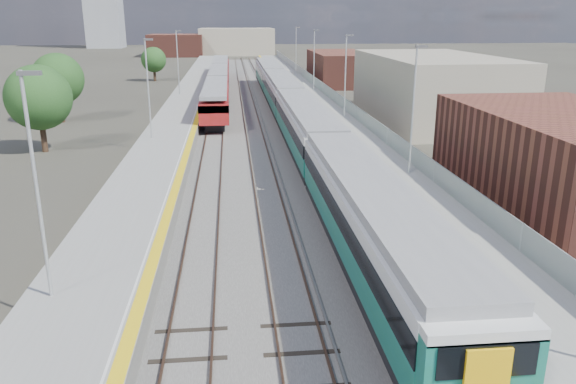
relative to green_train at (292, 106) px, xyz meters
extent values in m
plane|color=#47443A|center=(-1.50, 9.18, -2.25)|extent=(320.00, 320.00, 0.00)
cube|color=#565451|center=(-3.75, 11.68, -2.22)|extent=(10.50, 155.00, 0.06)
cube|color=#4C3323|center=(-0.72, 14.18, -2.14)|extent=(0.07, 160.00, 0.14)
cube|color=#4C3323|center=(0.72, 14.18, -2.14)|extent=(0.07, 160.00, 0.14)
cube|color=#4C3323|center=(-4.22, 14.18, -2.14)|extent=(0.07, 160.00, 0.14)
cube|color=#4C3323|center=(-2.78, 14.18, -2.14)|extent=(0.07, 160.00, 0.14)
cube|color=#4C3323|center=(-7.72, 14.18, -2.14)|extent=(0.07, 160.00, 0.14)
cube|color=#4C3323|center=(-6.28, 14.18, -2.14)|extent=(0.07, 160.00, 0.14)
cube|color=gray|center=(-1.05, 14.18, -2.15)|extent=(0.08, 160.00, 0.10)
cube|color=gray|center=(-2.45, 14.18, -2.15)|extent=(0.08, 160.00, 0.10)
cube|color=slate|center=(3.75, 11.68, -1.75)|extent=(4.70, 155.00, 1.00)
cube|color=gray|center=(3.75, 11.68, -1.25)|extent=(4.70, 155.00, 0.03)
cube|color=yellow|center=(1.65, 11.68, -1.23)|extent=(0.40, 155.00, 0.01)
cube|color=gray|center=(5.95, 11.68, -0.65)|extent=(0.06, 155.00, 1.20)
cylinder|color=#9EA0A3|center=(5.10, -18.82, 2.52)|extent=(0.12, 0.12, 7.50)
cube|color=#4C4C4F|center=(5.35, -18.82, 6.17)|extent=(0.70, 0.18, 0.14)
cylinder|color=#9EA0A3|center=(5.10, 1.18, 2.52)|extent=(0.12, 0.12, 7.50)
cube|color=#4C4C4F|center=(5.35, 1.18, 6.17)|extent=(0.70, 0.18, 0.14)
cylinder|color=#9EA0A3|center=(5.10, 21.18, 2.52)|extent=(0.12, 0.12, 7.50)
cube|color=#4C4C4F|center=(5.35, 21.18, 6.17)|extent=(0.70, 0.18, 0.14)
cylinder|color=#9EA0A3|center=(5.10, 41.18, 2.52)|extent=(0.12, 0.12, 7.50)
cube|color=#4C4C4F|center=(5.35, 41.18, 6.17)|extent=(0.70, 0.18, 0.14)
cube|color=slate|center=(-10.55, 11.68, -1.75)|extent=(4.30, 155.00, 1.00)
cube|color=gray|center=(-10.55, 11.68, -1.25)|extent=(4.30, 155.00, 0.03)
cube|color=yellow|center=(-8.65, 11.68, -1.23)|extent=(0.45, 155.00, 0.01)
cube|color=silver|center=(-9.00, 11.68, -1.23)|extent=(0.08, 155.00, 0.01)
cylinder|color=#9EA0A3|center=(-11.70, -32.82, 2.52)|extent=(0.12, 0.12, 7.50)
cube|color=#4C4C4F|center=(-11.45, -32.82, 6.17)|extent=(0.70, 0.18, 0.14)
cylinder|color=#9EA0A3|center=(-11.70, -6.82, 2.52)|extent=(0.12, 0.12, 7.50)
cube|color=#4C4C4F|center=(-11.45, -6.82, 6.17)|extent=(0.70, 0.18, 0.14)
cylinder|color=#9EA0A3|center=(-11.70, 19.18, 2.52)|extent=(0.12, 0.12, 7.50)
cube|color=#4C4C4F|center=(-11.45, 19.18, 6.17)|extent=(0.70, 0.18, 0.14)
cube|color=brown|center=(12.50, -22.82, 0.35)|extent=(9.00, 16.00, 5.20)
cube|color=#A39883|center=(14.50, 4.18, 0.95)|extent=(11.00, 22.00, 6.40)
cube|color=brown|center=(11.50, 37.18, 0.15)|extent=(8.00, 18.00, 4.80)
cube|color=#A39883|center=(-3.50, 109.18, 1.25)|extent=(20.00, 14.00, 7.00)
cube|color=brown|center=(-19.50, 104.18, 0.55)|extent=(14.00, 12.00, 5.60)
cube|color=black|center=(0.00, -30.02, -1.36)|extent=(2.74, 19.66, 0.46)
cube|color=#136548|center=(0.00, -30.02, -0.56)|extent=(2.84, 19.66, 1.15)
cube|color=black|center=(0.00, -30.02, 0.35)|extent=(2.90, 19.66, 0.79)
cube|color=silver|center=(0.00, -30.02, 0.97)|extent=(2.84, 19.66, 0.48)
cube|color=gray|center=(0.00, -30.02, 1.40)|extent=(2.52, 19.66, 0.40)
cube|color=black|center=(0.00, -9.86, -1.36)|extent=(2.74, 19.66, 0.46)
cube|color=#136548|center=(0.00, -9.86, -0.56)|extent=(2.84, 19.66, 1.15)
cube|color=black|center=(0.00, -9.86, 0.35)|extent=(2.90, 19.66, 0.79)
cube|color=silver|center=(0.00, -9.86, 0.97)|extent=(2.84, 19.66, 0.48)
cube|color=gray|center=(0.00, -9.86, 1.40)|extent=(2.52, 19.66, 0.40)
cube|color=black|center=(0.00, 10.30, -1.36)|extent=(2.74, 19.66, 0.46)
cube|color=#136548|center=(0.00, 10.30, -0.56)|extent=(2.84, 19.66, 1.15)
cube|color=black|center=(0.00, 10.30, 0.35)|extent=(2.90, 19.66, 0.79)
cube|color=silver|center=(0.00, 10.30, 0.97)|extent=(2.84, 19.66, 0.48)
cube|color=gray|center=(0.00, 10.30, 1.40)|extent=(2.52, 19.66, 0.40)
cube|color=black|center=(0.00, 30.46, -1.36)|extent=(2.74, 19.66, 0.46)
cube|color=#136548|center=(0.00, 30.46, -0.56)|extent=(2.84, 19.66, 1.15)
cube|color=black|center=(0.00, 30.46, 0.35)|extent=(2.90, 19.66, 0.79)
cube|color=silver|center=(0.00, 30.46, 0.97)|extent=(2.84, 19.66, 0.48)
cube|color=gray|center=(0.00, 30.46, 1.40)|extent=(2.52, 19.66, 0.40)
cube|color=#136548|center=(0.00, -40.10, -0.08)|extent=(2.82, 0.60, 2.12)
cube|color=black|center=(0.00, -40.41, 0.52)|extent=(2.32, 0.06, 0.81)
cube|color=black|center=(-7.00, 6.82, -1.81)|extent=(1.78, 15.09, 0.62)
cube|color=maroon|center=(-7.00, 6.82, -0.34)|extent=(2.62, 17.75, 1.87)
cube|color=black|center=(-7.00, 6.82, 0.13)|extent=(2.67, 17.75, 0.65)
cube|color=gray|center=(-7.00, 6.82, 1.07)|extent=(2.34, 17.75, 0.37)
cube|color=black|center=(-7.00, 25.07, -1.81)|extent=(1.78, 15.09, 0.62)
cube|color=maroon|center=(-7.00, 25.07, -0.34)|extent=(2.62, 17.75, 1.87)
cube|color=black|center=(-7.00, 25.07, 0.13)|extent=(2.67, 17.75, 0.65)
cube|color=gray|center=(-7.00, 25.07, 1.07)|extent=(2.34, 17.75, 0.37)
cube|color=black|center=(-7.00, 43.33, -1.81)|extent=(1.78, 15.09, 0.62)
cube|color=maroon|center=(-7.00, 43.33, -0.34)|extent=(2.62, 17.75, 1.87)
cube|color=black|center=(-7.00, 43.33, 0.13)|extent=(2.67, 17.75, 0.65)
cube|color=gray|center=(-7.00, 43.33, 1.07)|extent=(2.34, 17.75, 0.37)
cylinder|color=#382619|center=(-19.94, -6.40, -1.09)|extent=(0.44, 0.44, 2.33)
sphere|color=#1F431A|center=(-19.94, -6.40, 1.95)|extent=(4.91, 4.91, 4.91)
cylinder|color=#382619|center=(-22.19, 6.66, -1.08)|extent=(0.44, 0.44, 2.35)
sphere|color=#1F431A|center=(-22.19, 6.66, 1.99)|extent=(4.96, 4.96, 4.96)
cylinder|color=#382619|center=(-17.71, 43.59, -1.31)|extent=(0.44, 0.44, 1.89)
sphere|color=#1F431A|center=(-17.71, 43.59, 1.16)|extent=(3.99, 3.99, 3.99)
cylinder|color=#382619|center=(20.18, 18.92, -1.20)|extent=(0.44, 0.44, 2.11)
sphere|color=#1F431A|center=(20.18, 18.92, 1.56)|extent=(4.46, 4.46, 4.46)
camera|label=1|loc=(-5.45, -50.59, 7.78)|focal=35.00mm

